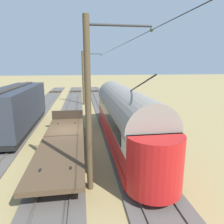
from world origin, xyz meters
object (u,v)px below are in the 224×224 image
object	(u,v)px
boxcar_far_siding	(17,107)
catenary_pole_foreground	(84,77)
flatcar_adjacent	(63,141)
catenary_pole_mid_near	(90,106)
vintage_streetcar	(124,115)

from	to	relation	value
boxcar_far_siding	catenary_pole_foreground	bearing A→B (deg)	-117.24
flatcar_adjacent	catenary_pole_mid_near	distance (m)	5.79
vintage_streetcar	catenary_pole_foreground	world-z (taller)	catenary_pole_foreground
vintage_streetcar	catenary_pole_mid_near	bearing A→B (deg)	63.52
flatcar_adjacent	boxcar_far_siding	distance (m)	7.25
flatcar_adjacent	boxcar_far_siding	xyz separation A→B (m)	(4.42, -5.59, 1.30)
vintage_streetcar	flatcar_adjacent	xyz separation A→B (m)	(4.42, 0.95, -1.39)
boxcar_far_siding	catenary_pole_foreground	xyz separation A→B (m)	(-6.14, -11.92, 1.95)
catenary_pole_foreground	catenary_pole_mid_near	distance (m)	21.99
vintage_streetcar	flatcar_adjacent	distance (m)	4.73
boxcar_far_siding	catenary_pole_mid_near	size ratio (longest dim) A/B	1.45
vintage_streetcar	boxcar_far_siding	xyz separation A→B (m)	(8.84, -4.64, -0.09)
catenary_pole_foreground	vintage_streetcar	bearing A→B (deg)	99.27
flatcar_adjacent	catenary_pole_foreground	xyz separation A→B (m)	(-1.72, -17.51, 3.25)
flatcar_adjacent	catenary_pole_foreground	distance (m)	17.89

